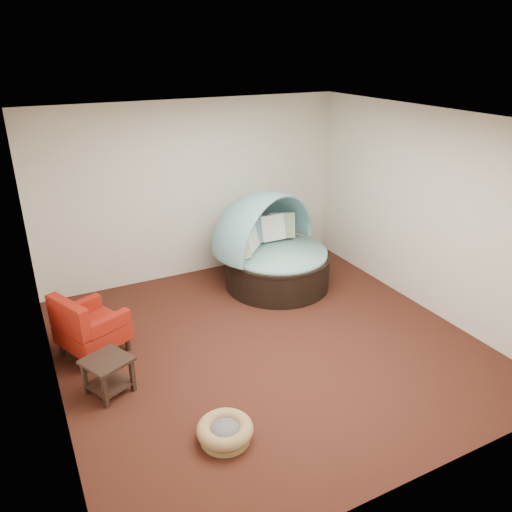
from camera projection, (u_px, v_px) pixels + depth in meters
name	position (u px, v px, depth m)	size (l,w,h in m)	color
floor	(267.00, 343.00, 6.41)	(5.00, 5.00, 0.00)	#441C13
wall_back	(194.00, 190.00, 7.90)	(5.00, 5.00, 0.00)	beige
wall_front	(423.00, 350.00, 3.81)	(5.00, 5.00, 0.00)	beige
wall_left	(41.00, 286.00, 4.81)	(5.00, 5.00, 0.00)	beige
wall_right	(427.00, 212.00, 6.90)	(5.00, 5.00, 0.00)	beige
ceiling	(270.00, 120.00, 5.30)	(5.00, 5.00, 0.00)	white
canopy_daybed	(273.00, 243.00, 7.73)	(2.16, 2.14, 1.50)	black
pet_basket	(225.00, 431.00, 4.82)	(0.73, 0.73, 0.19)	#9A7B46
red_armchair	(88.00, 327.00, 6.05)	(0.94, 0.94, 0.83)	black
side_table	(108.00, 371.00, 5.41)	(0.60, 0.60, 0.43)	black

